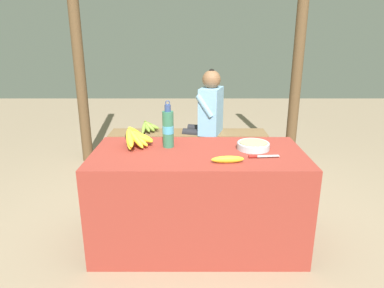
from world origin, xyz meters
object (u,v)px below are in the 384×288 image
object	(u,v)px
knife	(261,156)
support_post_far	(301,43)
wooden_bench	(190,138)
support_post_near	(79,43)
banana_bunch_ripe	(136,137)
seated_vendor	(208,113)
serving_bowl	(255,145)
water_bottle	(169,128)
banana_bunch_green	(150,126)
loose_banana_front	(229,159)

from	to	relation	value
knife	support_post_far	size ratio (longest dim) A/B	0.07
wooden_bench	support_post_near	bearing A→B (deg)	166.17
knife	wooden_bench	size ratio (longest dim) A/B	0.12
banana_bunch_ripe	seated_vendor	world-z (taller)	seated_vendor
serving_bowl	wooden_bench	bearing A→B (deg)	108.96
serving_bowl	knife	xyz separation A→B (m)	(0.01, -0.18, -0.02)
water_bottle	knife	distance (m)	0.66
water_bottle	support_post_near	size ratio (longest dim) A/B	0.12
wooden_bench	seated_vendor	world-z (taller)	seated_vendor
serving_bowl	water_bottle	xyz separation A→B (m)	(-0.60, 0.05, 0.11)
wooden_bench	knife	bearing A→B (deg)	-72.77
water_bottle	support_post_near	world-z (taller)	support_post_near
banana_bunch_green	support_post_near	xyz separation A→B (m)	(-0.80, 0.30, 0.87)
support_post_far	support_post_near	bearing A→B (deg)	180.00
serving_bowl	seated_vendor	distance (m)	1.38
banana_bunch_ripe	support_post_near	xyz separation A→B (m)	(-0.87, 1.62, 0.61)
loose_banana_front	support_post_near	bearing A→B (deg)	127.61
seated_vendor	knife	bearing A→B (deg)	117.22
serving_bowl	loose_banana_front	size ratio (longest dim) A/B	1.08
serving_bowl	knife	bearing A→B (deg)	-86.75
loose_banana_front	support_post_near	size ratio (longest dim) A/B	0.08
banana_bunch_ripe	serving_bowl	size ratio (longest dim) A/B	1.41
loose_banana_front	seated_vendor	distance (m)	1.63
banana_bunch_green	support_post_near	distance (m)	1.22
loose_banana_front	support_post_near	distance (m)	2.54
loose_banana_front	knife	bearing A→B (deg)	23.24
banana_bunch_ripe	water_bottle	xyz separation A→B (m)	(0.24, -0.00, 0.06)
knife	serving_bowl	bearing A→B (deg)	87.57
serving_bowl	support_post_far	world-z (taller)	support_post_far
banana_bunch_ripe	serving_bowl	xyz separation A→B (m)	(0.84, -0.05, -0.05)
water_bottle	support_post_far	size ratio (longest dim) A/B	0.12
seated_vendor	support_post_far	xyz separation A→B (m)	(1.03, 0.32, 0.73)
knife	support_post_far	world-z (taller)	support_post_far
wooden_bench	seated_vendor	size ratio (longest dim) A/B	1.52
loose_banana_front	banana_bunch_green	distance (m)	1.80
loose_banana_front	knife	xyz separation A→B (m)	(0.22, 0.09, -0.01)
seated_vendor	banana_bunch_green	distance (m)	0.66
banana_bunch_ripe	support_post_near	bearing A→B (deg)	118.22
banana_bunch_ripe	banana_bunch_green	xyz separation A→B (m)	(-0.07, 1.32, -0.27)
water_bottle	support_post_near	distance (m)	2.04
serving_bowl	loose_banana_front	xyz separation A→B (m)	(-0.21, -0.27, -0.01)
banana_bunch_ripe	loose_banana_front	distance (m)	0.71
banana_bunch_ripe	knife	distance (m)	0.88
serving_bowl	banana_bunch_green	bearing A→B (deg)	123.55
banana_bunch_ripe	knife	size ratio (longest dim) A/B	1.56
banana_bunch_ripe	support_post_far	bearing A→B (deg)	45.35
seated_vendor	support_post_near	xyz separation A→B (m)	(-1.44, 0.32, 0.73)
banana_bunch_ripe	water_bottle	distance (m)	0.25
water_bottle	banana_bunch_green	xyz separation A→B (m)	(-0.31, 1.32, -0.33)
water_bottle	support_post_far	distance (m)	2.19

